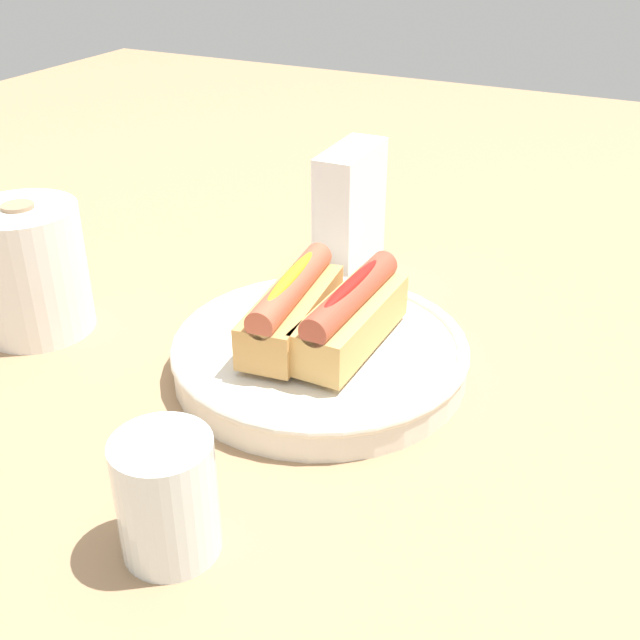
{
  "coord_description": "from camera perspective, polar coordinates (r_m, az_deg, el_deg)",
  "views": [
    {
      "loc": [
        -0.56,
        -0.27,
        0.4
      ],
      "look_at": [
        -0.01,
        0.01,
        0.05
      ],
      "focal_mm": 44.23,
      "sensor_mm": 36.0,
      "label": 1
    }
  ],
  "objects": [
    {
      "name": "ground_plane",
      "position": [
        0.74,
        0.78,
        -3.55
      ],
      "size": [
        2.4,
        2.4,
        0.0
      ],
      "primitive_type": "plane",
      "color": "#9E7A56"
    },
    {
      "name": "serving_bowl",
      "position": [
        0.73,
        -0.0,
        -2.46
      ],
      "size": [
        0.27,
        0.27,
        0.03
      ],
      "color": "silver",
      "rests_on": "ground_plane"
    },
    {
      "name": "hotdog_front",
      "position": [
        0.7,
        2.11,
        0.17
      ],
      "size": [
        0.15,
        0.05,
        0.06
      ],
      "color": "tan",
      "rests_on": "serving_bowl"
    },
    {
      "name": "hotdog_back",
      "position": [
        0.72,
        -2.06,
        0.93
      ],
      "size": [
        0.15,
        0.07,
        0.06
      ],
      "color": "tan",
      "rests_on": "serving_bowl"
    },
    {
      "name": "water_glass",
      "position": [
        0.55,
        -10.6,
        -13.0
      ],
      "size": [
        0.07,
        0.07,
        0.09
      ],
      "color": "white",
      "rests_on": "ground_plane"
    },
    {
      "name": "paper_towel_roll",
      "position": [
        0.83,
        -20.23,
        3.42
      ],
      "size": [
        0.11,
        0.11,
        0.13
      ],
      "color": "white",
      "rests_on": "ground_plane"
    },
    {
      "name": "napkin_box",
      "position": [
        0.89,
        2.19,
        7.7
      ],
      "size": [
        0.11,
        0.05,
        0.15
      ],
      "primitive_type": "cube",
      "rotation": [
        0.0,
        0.0,
        0.03
      ],
      "color": "white",
      "rests_on": "ground_plane"
    }
  ]
}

